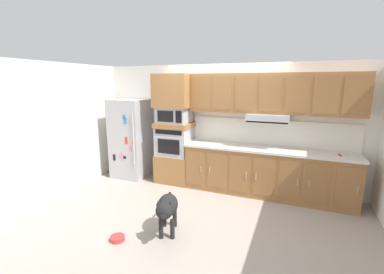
# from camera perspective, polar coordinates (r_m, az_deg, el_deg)

# --- Properties ---
(ground_plane) EXTENTS (9.60, 9.60, 0.00)m
(ground_plane) POSITION_cam_1_polar(r_m,az_deg,el_deg) (4.90, 3.06, -13.97)
(ground_plane) COLOR #9E9389
(back_kitchen_wall) EXTENTS (6.20, 0.12, 2.50)m
(back_kitchen_wall) POSITION_cam_1_polar(r_m,az_deg,el_deg) (5.55, 7.00, 2.59)
(back_kitchen_wall) COLOR silver
(back_kitchen_wall) RESTS_ON ground
(side_panel_left) EXTENTS (0.12, 7.10, 2.50)m
(side_panel_left) POSITION_cam_1_polar(r_m,az_deg,el_deg) (6.01, -22.90, 2.46)
(side_panel_left) COLOR silver
(side_panel_left) RESTS_ON ground
(refrigerator) EXTENTS (0.76, 0.73, 1.76)m
(refrigerator) POSITION_cam_1_polar(r_m,az_deg,el_deg) (6.11, -13.16, -0.31)
(refrigerator) COLOR #ADADB2
(refrigerator) RESTS_ON ground
(oven_base_cabinet) EXTENTS (0.74, 0.62, 0.60)m
(oven_base_cabinet) POSITION_cam_1_polar(r_m,az_deg,el_deg) (5.78, -3.71, -6.66)
(oven_base_cabinet) COLOR #996638
(oven_base_cabinet) RESTS_ON ground
(built_in_oven) EXTENTS (0.70, 0.62, 0.60)m
(built_in_oven) POSITION_cam_1_polar(r_m,az_deg,el_deg) (5.62, -3.80, -0.86)
(built_in_oven) COLOR #A8AAAF
(built_in_oven) RESTS_ON oven_base_cabinet
(appliance_mid_shelf) EXTENTS (0.74, 0.62, 0.10)m
(appliance_mid_shelf) POSITION_cam_1_polar(r_m,az_deg,el_deg) (5.56, -3.84, 2.67)
(appliance_mid_shelf) COLOR #996638
(appliance_mid_shelf) RESTS_ON built_in_oven
(microwave) EXTENTS (0.64, 0.54, 0.32)m
(microwave) POSITION_cam_1_polar(r_m,az_deg,el_deg) (5.52, -3.88, 4.82)
(microwave) COLOR #A8AAAF
(microwave) RESTS_ON appliance_mid_shelf
(appliance_upper_cabinet) EXTENTS (0.74, 0.62, 0.68)m
(appliance_upper_cabinet) POSITION_cam_1_polar(r_m,az_deg,el_deg) (5.49, -3.94, 10.01)
(appliance_upper_cabinet) COLOR #996638
(appliance_upper_cabinet) RESTS_ON microwave
(lower_cabinet_run) EXTENTS (3.10, 0.63, 0.88)m
(lower_cabinet_run) POSITION_cam_1_polar(r_m,az_deg,el_deg) (5.23, 15.73, -7.52)
(lower_cabinet_run) COLOR #996638
(lower_cabinet_run) RESTS_ON ground
(countertop_slab) EXTENTS (3.14, 0.64, 0.04)m
(countertop_slab) POSITION_cam_1_polar(r_m,az_deg,el_deg) (5.10, 16.02, -2.62)
(countertop_slab) COLOR beige
(countertop_slab) RESTS_ON lower_cabinet_run
(backsplash_panel) EXTENTS (3.14, 0.02, 0.50)m
(backsplash_panel) POSITION_cam_1_polar(r_m,az_deg,el_deg) (5.32, 16.54, 0.93)
(backsplash_panel) COLOR white
(backsplash_panel) RESTS_ON countertop_slab
(upper_cabinet_with_hood) EXTENTS (3.10, 0.48, 0.88)m
(upper_cabinet_with_hood) POSITION_cam_1_polar(r_m,az_deg,el_deg) (5.08, 16.81, 8.75)
(upper_cabinet_with_hood) COLOR #996638
(upper_cabinet_with_hood) RESTS_ON backsplash_panel
(screwdriver) EXTENTS (0.15, 0.13, 0.03)m
(screwdriver) POSITION_cam_1_polar(r_m,az_deg,el_deg) (5.08, 29.63, -3.40)
(screwdriver) COLOR red
(screwdriver) RESTS_ON countertop_slab
(dog) EXTENTS (0.44, 0.85, 0.64)m
(dog) POSITION_cam_1_polar(r_m,az_deg,el_deg) (3.79, -5.46, -15.07)
(dog) COLOR black
(dog) RESTS_ON ground
(dog_food_bowl) EXTENTS (0.20, 0.20, 0.06)m
(dog_food_bowl) POSITION_cam_1_polar(r_m,az_deg,el_deg) (3.99, -15.94, -20.43)
(dog_food_bowl) COLOR red
(dog_food_bowl) RESTS_ON ground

